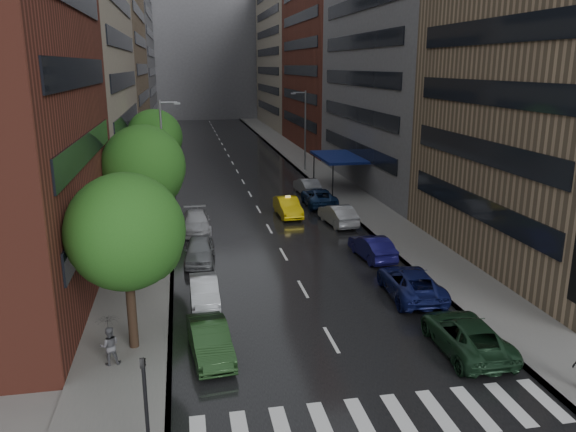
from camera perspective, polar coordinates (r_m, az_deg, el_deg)
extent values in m
plane|color=gray|center=(22.49, 7.17, -17.01)|extent=(220.00, 220.00, 0.00)
cube|color=black|center=(69.37, -5.50, 5.12)|extent=(14.00, 140.00, 0.01)
cube|color=gray|center=(69.15, -12.97, 4.83)|extent=(4.00, 140.00, 0.15)
cube|color=gray|center=(70.73, 1.81, 5.43)|extent=(4.00, 140.00, 0.15)
cube|color=silver|center=(20.19, -0.56, -21.01)|extent=(0.55, 2.80, 0.01)
cube|color=silver|center=(20.43, 3.57, -20.54)|extent=(0.55, 2.80, 0.01)
cube|color=silver|center=(20.77, 7.56, -19.99)|extent=(0.55, 2.80, 0.01)
cube|color=silver|center=(21.20, 11.37, -19.38)|extent=(0.55, 2.80, 0.01)
cube|color=silver|center=(21.70, 15.00, -18.73)|extent=(0.55, 2.80, 0.01)
cube|color=silver|center=(22.29, 18.41, -18.03)|extent=(0.55, 2.80, 0.01)
cube|color=silver|center=(22.94, 21.62, -17.33)|extent=(0.55, 2.80, 0.01)
cube|color=silver|center=(23.66, 24.62, -16.61)|extent=(0.55, 2.80, 0.01)
cube|color=gray|center=(55.02, -21.19, 19.43)|extent=(8.00, 28.00, 34.00)
cube|color=#937A5B|center=(82.55, -17.39, 13.77)|extent=(8.00, 28.00, 22.00)
cube|color=slate|center=(112.64, -16.02, 18.12)|extent=(8.00, 32.00, 38.00)
cube|color=#937A5B|center=(36.90, 25.73, 18.48)|extent=(8.00, 20.00, 30.00)
cube|color=slate|center=(58.06, 11.02, 14.89)|extent=(8.00, 28.00, 24.00)
cube|color=maroon|center=(84.97, 3.93, 19.14)|extent=(8.00, 28.00, 36.00)
cube|color=gray|center=(114.07, -0.04, 16.11)|extent=(8.00, 32.00, 28.00)
cube|color=slate|center=(136.27, -8.49, 16.63)|extent=(40.00, 14.00, 32.00)
cylinder|color=#382619|center=(24.94, -15.64, -8.59)|extent=(0.40, 0.40, 4.26)
sphere|color=#1E5116|center=(23.87, -16.18, -1.53)|extent=(4.87, 4.87, 4.87)
cylinder|color=#382619|center=(37.34, -14.11, -0.31)|extent=(0.40, 0.40, 4.59)
sphere|color=#1E5116|center=(36.60, -14.45, 4.90)|extent=(5.25, 5.25, 5.25)
cylinder|color=#382619|center=(53.76, -13.19, 4.29)|extent=(0.40, 0.40, 4.44)
sphere|color=#1E5116|center=(53.26, -13.41, 7.81)|extent=(5.08, 5.08, 5.08)
imported|color=yellow|center=(45.63, -0.01, 0.94)|extent=(1.79, 4.72, 1.54)
imported|color=#1C391A|center=(24.35, -7.93, -12.41)|extent=(1.97, 4.55, 1.45)
imported|color=silver|center=(29.48, -8.52, -7.51)|extent=(1.48, 4.06, 1.33)
imported|color=slate|center=(35.39, -8.97, -3.47)|extent=(2.16, 4.61, 1.53)
imported|color=#9FA1A5|center=(41.98, -9.31, -0.58)|extent=(2.06, 5.00, 1.45)
imported|color=#16311D|center=(25.69, 17.63, -11.43)|extent=(2.67, 5.47, 1.50)
imported|color=#0F1649|center=(30.62, 12.34, -6.64)|extent=(2.89, 5.65, 1.53)
imported|color=#110F48|center=(36.05, 8.54, -3.14)|extent=(1.95, 4.64, 1.49)
imported|color=#9EA1A7|center=(43.35, 5.10, 0.15)|extent=(2.15, 4.93, 1.58)
imported|color=#10254C|center=(49.17, 3.15, 1.94)|extent=(2.65, 5.50, 1.51)
imported|color=gray|center=(53.65, 1.95, 3.07)|extent=(1.90, 4.73, 1.53)
imported|color=#56565C|center=(24.30, -17.67, -12.46)|extent=(0.84, 0.69, 1.63)
imported|color=black|center=(23.94, -17.84, -10.67)|extent=(0.96, 0.98, 0.88)
cylinder|color=black|center=(18.42, -14.17, -18.88)|extent=(0.12, 0.12, 3.20)
imported|color=black|center=(17.69, -14.47, -15.10)|extent=(0.18, 0.15, 0.90)
cylinder|color=gray|center=(48.64, -12.62, 6.13)|extent=(0.18, 0.18, 9.00)
cube|color=gray|center=(48.17, -11.21, 11.15)|extent=(0.50, 0.22, 0.16)
cylinder|color=gray|center=(65.00, 1.76, 8.65)|extent=(0.18, 0.18, 9.00)
cube|color=gray|center=(64.38, 0.54, 12.34)|extent=(0.50, 0.22, 0.16)
cube|color=navy|center=(55.88, 5.17, 5.99)|extent=(4.00, 8.00, 0.25)
cylinder|color=black|center=(52.12, 4.57, 3.67)|extent=(0.12, 0.12, 3.00)
cylinder|color=black|center=(59.35, 2.65, 5.10)|extent=(0.12, 0.12, 3.00)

